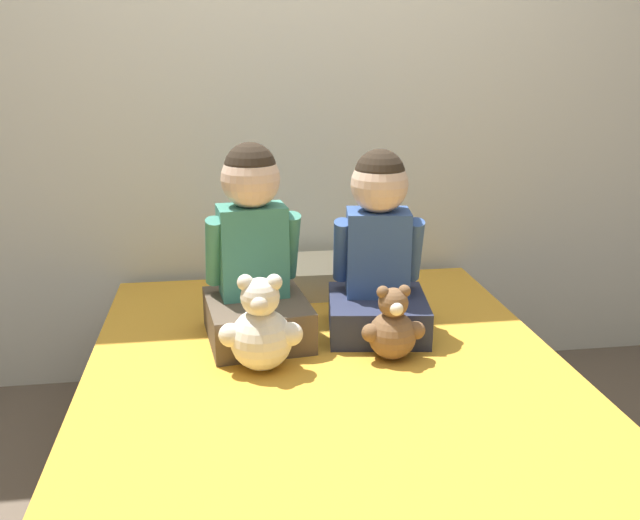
{
  "coord_description": "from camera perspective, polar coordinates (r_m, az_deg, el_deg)",
  "views": [
    {
      "loc": [
        -0.29,
        -1.73,
        1.38
      ],
      "look_at": [
        0.0,
        0.29,
        0.74
      ],
      "focal_mm": 38.0,
      "sensor_mm": 36.0,
      "label": 1
    }
  ],
  "objects": [
    {
      "name": "teddy_bear_held_by_right_child",
      "position": [
        2.1,
        6.13,
        -5.71
      ],
      "size": [
        0.2,
        0.15,
        0.24
      ],
      "rotation": [
        0.0,
        0.0,
        -0.0
      ],
      "color": "brown",
      "rests_on": "bed"
    },
    {
      "name": "child_on_left",
      "position": [
        2.2,
        -5.58,
        0.24
      ],
      "size": [
        0.36,
        0.39,
        0.64
      ],
      "rotation": [
        0.0,
        0.0,
        0.12
      ],
      "color": "brown",
      "rests_on": "bed"
    },
    {
      "name": "teddy_bear_held_by_left_child",
      "position": [
        2.02,
        -4.99,
        -5.88
      ],
      "size": [
        0.25,
        0.19,
        0.3
      ],
      "rotation": [
        0.0,
        0.0,
        -0.1
      ],
      "color": "silver",
      "rests_on": "bed"
    },
    {
      "name": "pillow_at_headboard",
      "position": [
        2.69,
        -1.55,
        -1.38
      ],
      "size": [
        0.55,
        0.32,
        0.11
      ],
      "color": "beige",
      "rests_on": "bed"
    },
    {
      "name": "ground_plane",
      "position": [
        2.23,
        1.15,
        -20.75
      ],
      "size": [
        14.0,
        14.0,
        0.0
      ],
      "primitive_type": "plane",
      "color": "brown"
    },
    {
      "name": "child_on_right",
      "position": [
        2.26,
        4.92,
        0.59
      ],
      "size": [
        0.36,
        0.37,
        0.61
      ],
      "rotation": [
        0.0,
        0.0,
        -0.14
      ],
      "color": "#282D47",
      "rests_on": "bed"
    },
    {
      "name": "wall_behind_bed",
      "position": [
        2.81,
        -2.32,
        14.73
      ],
      "size": [
        8.0,
        0.06,
        2.5
      ],
      "color": "silver",
      "rests_on": "ground_plane"
    },
    {
      "name": "bed",
      "position": [
        2.1,
        1.18,
        -15.86
      ],
      "size": [
        1.47,
        1.97,
        0.46
      ],
      "color": "brown",
      "rests_on": "ground_plane"
    }
  ]
}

